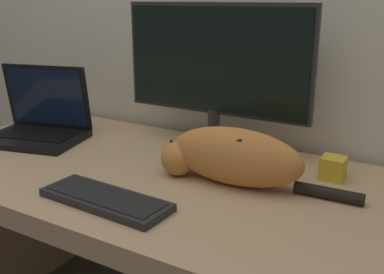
{
  "coord_description": "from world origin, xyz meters",
  "views": [
    {
      "loc": [
        0.77,
        -0.62,
        1.21
      ],
      "look_at": [
        0.19,
        0.35,
        0.86
      ],
      "focal_mm": 42.0,
      "sensor_mm": 36.0,
      "label": 1
    }
  ],
  "objects": [
    {
      "name": "desk",
      "position": [
        0.0,
        0.38,
        0.57
      ],
      "size": [
        1.51,
        0.77,
        0.72
      ],
      "color": "tan",
      "rests_on": "ground_plane"
    },
    {
      "name": "cat",
      "position": [
        0.27,
        0.42,
        0.8
      ],
      "size": [
        0.55,
        0.15,
        0.16
      ],
      "rotation": [
        0.0,
        0.0,
        0.04
      ],
      "color": "#C67A38",
      "rests_on": "desk"
    },
    {
      "name": "laptop",
      "position": [
        -0.5,
        0.43,
        0.77
      ],
      "size": [
        0.39,
        0.32,
        0.26
      ],
      "rotation": [
        0.0,
        0.0,
        0.25
      ],
      "color": "black",
      "rests_on": "desk"
    },
    {
      "name": "external_keyboard",
      "position": [
        0.06,
        0.14,
        0.73
      ],
      "size": [
        0.35,
        0.14,
        0.02
      ],
      "rotation": [
        0.0,
        0.0,
        -0.04
      ],
      "color": "black",
      "rests_on": "desk"
    },
    {
      "name": "monitor",
      "position": [
        0.1,
        0.64,
        0.98
      ],
      "size": [
        0.65,
        0.2,
        0.48
      ],
      "color": "#282828",
      "rests_on": "desk"
    },
    {
      "name": "small_toy",
      "position": [
        0.51,
        0.59,
        0.75
      ],
      "size": [
        0.07,
        0.07,
        0.07
      ],
      "color": "gold",
      "rests_on": "desk"
    }
  ]
}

